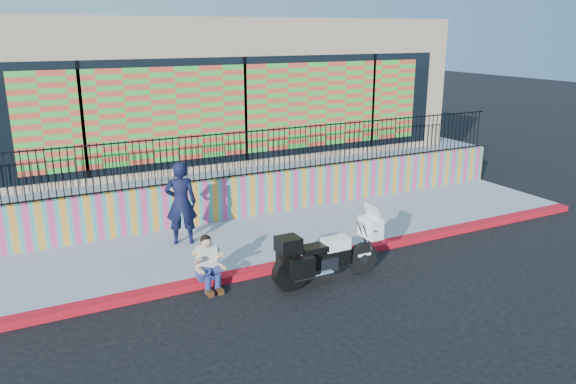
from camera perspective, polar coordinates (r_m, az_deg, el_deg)
ground at (r=12.55m, az=3.43°, el=-6.99°), size 90.00×90.00×0.00m
red_curb at (r=12.52m, az=3.43°, el=-6.68°), size 16.00×0.30×0.15m
sidewalk at (r=13.86m, az=-0.06°, el=-4.34°), size 16.00×3.00×0.15m
mural_wall at (r=15.03m, az=-2.86°, el=-0.20°), size 16.00×0.20×1.10m
metal_fence at (r=14.75m, az=-2.93°, el=4.09°), size 15.80×0.04×1.20m
elevated_platform at (r=19.66m, az=-9.08°, el=3.30°), size 16.00×10.00×1.25m
storefront_building at (r=19.05m, az=-9.22°, el=10.89°), size 14.00×8.06×4.00m
police_motorcycle at (r=11.36m, az=3.88°, el=-6.19°), size 2.36×0.78×1.47m
police_officer at (r=13.05m, az=-10.82°, el=-1.09°), size 0.82×0.66×1.95m
seated_man at (r=11.17m, az=-8.01°, el=-7.64°), size 0.54×0.71×1.06m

